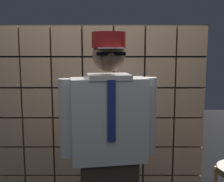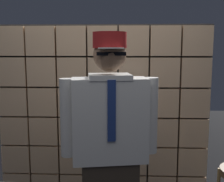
{
  "view_description": "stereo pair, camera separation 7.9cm",
  "coord_description": "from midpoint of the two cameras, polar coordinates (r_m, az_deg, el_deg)",
  "views": [
    {
      "loc": [
        0.14,
        -1.69,
        1.66
      ],
      "look_at": [
        0.14,
        0.31,
        1.37
      ],
      "focal_mm": 45.56,
      "sensor_mm": 36.0,
      "label": 1
    },
    {
      "loc": [
        0.22,
        -1.69,
        1.66
      ],
      "look_at": [
        0.14,
        0.31,
        1.37
      ],
      "focal_mm": 45.56,
      "sensor_mm": 36.0,
      "label": 2
    }
  ],
  "objects": [
    {
      "name": "standing_person",
      "position": [
        2.12,
        0.63,
        -11.84
      ],
      "size": [
        0.71,
        0.34,
        1.78
      ],
      "rotation": [
        0.0,
        0.0,
        0.16
      ],
      "color": "#382D23",
      "rests_on": "ground"
    },
    {
      "name": "glass_block_wall",
      "position": [
        3.04,
        -1.07,
        -5.17
      ],
      "size": [
        2.25,
        0.1,
        1.94
      ],
      "color": "#E0B78C",
      "rests_on": "ground"
    }
  ]
}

